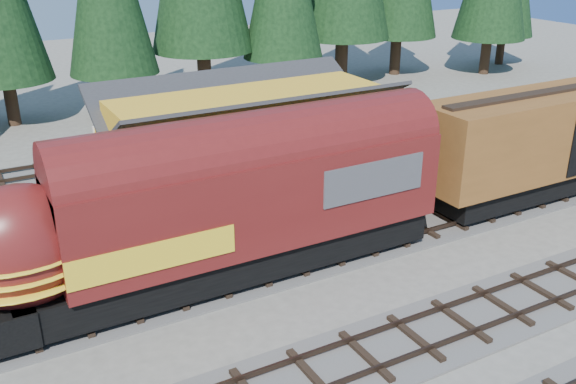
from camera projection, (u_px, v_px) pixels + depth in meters
ground at (390, 304)px, 21.03m from camera, size 120.00×120.00×0.00m
track_siding at (514, 201)px, 28.72m from camera, size 68.00×3.20×0.33m
depot at (248, 134)px, 28.36m from camera, size 12.80×7.00×5.30m
locomotive at (209, 216)px, 21.19m from camera, size 16.50×3.28×4.49m
boxcar at (559, 137)px, 28.74m from camera, size 14.44×3.09×4.54m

